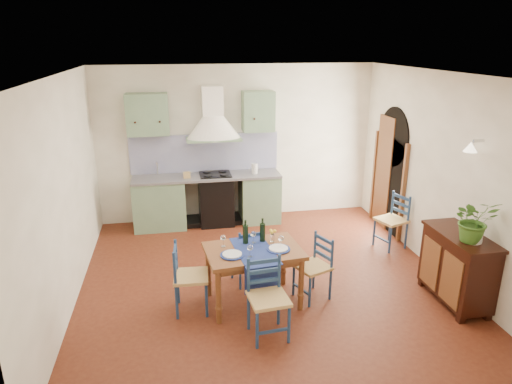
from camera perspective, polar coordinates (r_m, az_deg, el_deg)
floor at (r=6.53m, az=1.06°, el=-10.80°), size 5.00×5.00×0.00m
back_wall at (r=8.18m, az=-5.35°, el=3.23°), size 5.00×0.96×2.80m
right_wall at (r=7.14m, az=20.68°, el=2.22°), size 0.26×5.00×2.80m
left_wall at (r=6.01m, az=-22.92°, el=-0.40°), size 0.04×5.00×2.80m
ceiling at (r=5.70m, az=1.24°, el=14.58°), size 5.00×5.00×0.01m
dining_table at (r=5.69m, az=-0.27°, el=-7.96°), size 1.24×0.95×1.06m
chair_near at (r=5.20m, az=1.46°, el=-13.10°), size 0.46×0.46×0.91m
chair_far at (r=6.25m, az=-1.03°, el=-7.80°), size 0.45×0.45×0.82m
chair_left at (r=5.69m, az=-8.44°, el=-10.49°), size 0.44×0.44×0.88m
chair_right at (r=5.96m, az=7.30°, el=-9.24°), size 0.51×0.51×0.84m
chair_spare at (r=7.62m, az=16.72°, el=-3.41°), size 0.52×0.52×0.88m
sideboard at (r=6.31m, az=23.85°, el=-8.41°), size 0.50×1.05×0.94m
potted_plant at (r=5.89m, az=25.65°, el=-3.20°), size 0.55×0.50×0.53m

